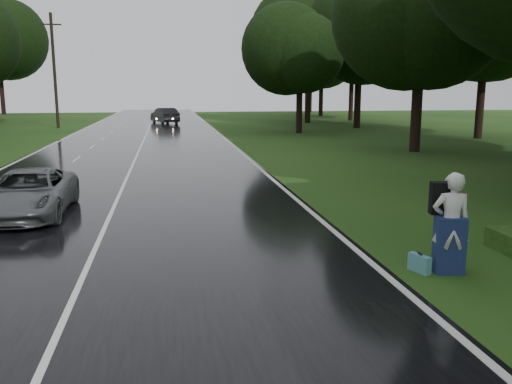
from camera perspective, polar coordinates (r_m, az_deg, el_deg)
ground at (r=9.55m, az=-19.31°, el=-11.81°), size 160.00×160.00×0.00m
road at (r=28.96m, az=-12.71°, el=3.54°), size 12.00×140.00×0.04m
lane_center at (r=28.96m, az=-12.71°, el=3.59°), size 0.12×140.00×0.01m
grey_car at (r=16.52m, az=-23.11°, el=-0.09°), size 2.17×4.70×1.30m
far_car at (r=58.19m, az=-9.72°, el=8.04°), size 3.19×5.26×1.64m
hitchhiker at (r=11.18m, az=19.99°, el=-3.48°), size 0.82×0.77×2.03m
suitcase at (r=11.21m, az=17.05°, el=-7.31°), size 0.31×0.53×0.36m
utility_pole_far at (r=54.24m, az=-20.35°, el=6.42°), size 1.80×0.28×10.49m
tree_right_d at (r=32.89m, az=16.53°, el=4.17°), size 8.78×8.78×13.71m
tree_right_e at (r=45.21m, az=4.60°, el=6.30°), size 7.71×7.71×12.05m
tree_right_f at (r=59.33m, az=5.51°, el=7.37°), size 10.16×10.16×15.87m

